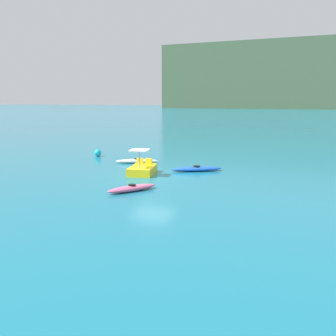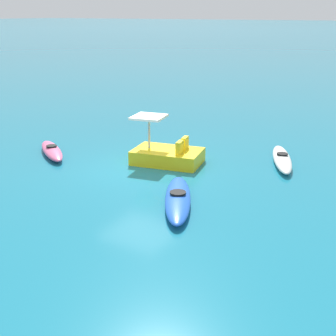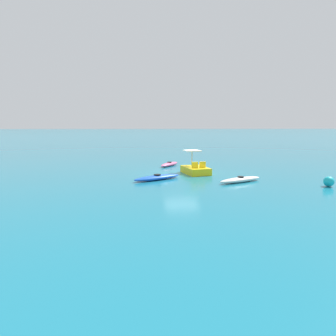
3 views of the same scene
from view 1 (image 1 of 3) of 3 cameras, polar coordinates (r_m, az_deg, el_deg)
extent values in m
plane|color=#19728C|center=(22.57, -2.45, -1.36)|extent=(600.00, 600.00, 0.00)
cube|color=#4C6042|center=(222.32, 13.31, 13.74)|extent=(98.67, 45.42, 35.45)
ellipsoid|color=pink|center=(19.03, -5.70, -3.19)|extent=(2.13, 2.62, 0.32)
cylinder|color=black|center=(18.99, -5.71, -2.65)|extent=(0.55, 0.55, 0.05)
ellipsoid|color=blue|center=(24.31, 4.51, -0.13)|extent=(3.38, 2.29, 0.32)
cylinder|color=black|center=(24.28, 4.52, 0.30)|extent=(0.63, 0.63, 0.05)
ellipsoid|color=white|center=(27.42, -4.89, 1.09)|extent=(3.22, 1.80, 0.32)
cylinder|color=black|center=(27.39, -4.90, 1.48)|extent=(0.50, 0.50, 0.05)
cube|color=yellow|center=(23.38, -4.06, -0.34)|extent=(1.93, 2.64, 0.50)
cube|color=yellow|center=(23.75, -3.05, 1.00)|extent=(0.46, 0.24, 0.44)
cube|color=yellow|center=(23.89, -4.45, 1.04)|extent=(0.46, 0.24, 0.44)
cylinder|color=#B2B2B7|center=(22.57, -4.51, 1.32)|extent=(0.08, 0.08, 1.10)
cube|color=silver|center=(22.48, -4.53, 2.81)|extent=(1.29, 1.29, 0.08)
sphere|color=#19B7C6|center=(31.23, -11.01, 2.36)|extent=(0.59, 0.59, 0.59)
camera|label=2|loc=(28.91, 28.45, 10.30)|focal=48.33mm
camera|label=3|loc=(41.75, 13.99, 8.69)|focal=31.00mm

